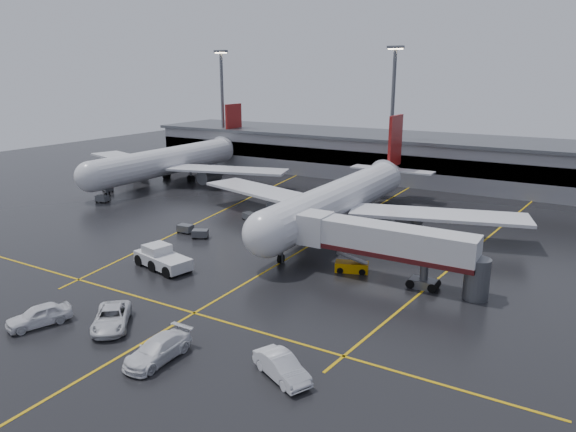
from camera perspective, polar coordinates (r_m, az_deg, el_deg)
The scene contains 22 objects.
ground at distance 65.45m, azimuth 2.40°, elevation -3.21°, with size 220.00×220.00×0.00m, color black.
apron_line_centre at distance 65.45m, azimuth 2.40°, elevation -3.20°, with size 0.25×90.00×0.02m, color gold.
apron_line_stop at distance 48.52m, azimuth -10.13°, elevation -10.31°, with size 60.00×0.25×0.02m, color gold.
apron_line_left at distance 83.91m, azimuth -6.47°, elevation 0.89°, with size 0.25×70.00×0.02m, color gold.
apron_line_right at distance 68.99m, azimuth 19.79°, elevation -3.15°, with size 0.25×70.00×0.02m, color gold.
terminal at distance 108.06m, azimuth 14.55°, elevation 6.08°, with size 122.00×19.00×8.60m.
light_mast_left at distance 122.06m, azimuth -7.13°, elevation 12.26°, with size 3.00×1.20×25.45m.
light_mast_mid at distance 102.84m, azimuth 11.27°, elevation 11.53°, with size 3.00×1.20×25.45m.
main_airliner at distance 72.69m, azimuth 6.04°, elevation 2.05°, with size 48.80×45.60×14.10m.
second_airliner at distance 105.73m, azimuth -12.35°, elevation 5.96°, with size 48.80×45.60×14.10m.
jet_bridge at distance 54.45m, azimuth 10.53°, elevation -2.99°, with size 19.90×3.40×6.05m.
pushback_tractor at distance 59.49m, azimuth -13.52°, elevation -4.54°, with size 7.65×4.46×2.57m.
belt_loader at distance 57.30m, azimuth 6.92°, elevation -5.49°, with size 3.81×2.56×2.23m.
service_van_a at distance 47.50m, azimuth -18.59°, elevation -10.41°, with size 2.72×5.91×1.64m, color silver.
service_van_b at distance 41.56m, azimuth -13.92°, elevation -13.86°, with size 2.39×5.88×1.71m, color white.
service_van_c at distance 38.36m, azimuth -0.69°, elevation -16.02°, with size 1.80×5.17×1.70m, color silver.
service_van_d at distance 50.04m, azimuth -25.39°, elevation -9.71°, with size 2.10×5.23×1.78m, color white.
baggage_cart_a at distance 69.05m, azimuth -9.49°, elevation -1.87°, with size 2.38×2.08×1.12m.
baggage_cart_b at distance 71.66m, azimuth -11.08°, elevation -1.31°, with size 2.07×1.41×1.12m.
baggage_cart_c at distance 76.41m, azimuth -4.21°, elevation -0.02°, with size 2.36×2.03×1.12m.
baggage_cart_d at distance 100.20m, azimuth -18.97°, elevation 2.88°, with size 2.28×1.80×1.12m.
baggage_cart_e at distance 92.23m, azimuth -19.49°, elevation 1.81°, with size 2.18×1.60×1.12m.
Camera 1 is at (29.02, -54.84, 20.83)m, focal length 32.80 mm.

